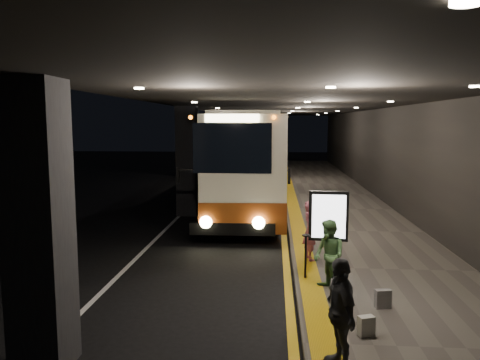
{
  "coord_description": "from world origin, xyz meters",
  "views": [
    {
      "loc": [
        2.0,
        -14.61,
        3.76
      ],
      "look_at": [
        0.78,
        1.99,
        1.7
      ],
      "focal_mm": 35.0,
      "sensor_mm": 36.0,
      "label": 1
    }
  ],
  "objects_px": {
    "coach_second": "(260,155)",
    "stanchion_post": "(306,257)",
    "passenger_boarding": "(310,231)",
    "info_sign": "(329,218)",
    "passenger_waiting_green": "(329,256)",
    "bag_polka": "(383,299)",
    "coach_main": "(245,165)",
    "bag_plain": "(366,326)",
    "passenger_waiting_grey": "(340,313)"
  },
  "relations": [
    {
      "from": "bag_plain",
      "to": "bag_polka",
      "type": "bearing_deg",
      "value": 65.54
    },
    {
      "from": "passenger_boarding",
      "to": "info_sign",
      "type": "height_order",
      "value": "info_sign"
    },
    {
      "from": "info_sign",
      "to": "stanchion_post",
      "type": "bearing_deg",
      "value": -131.91
    },
    {
      "from": "passenger_waiting_green",
      "to": "bag_plain",
      "type": "bearing_deg",
      "value": -12.2
    },
    {
      "from": "coach_main",
      "to": "stanchion_post",
      "type": "height_order",
      "value": "coach_main"
    },
    {
      "from": "passenger_waiting_green",
      "to": "bag_polka",
      "type": "height_order",
      "value": "passenger_waiting_green"
    },
    {
      "from": "bag_plain",
      "to": "stanchion_post",
      "type": "distance_m",
      "value": 3.03
    },
    {
      "from": "coach_second",
      "to": "bag_polka",
      "type": "bearing_deg",
      "value": -80.05
    },
    {
      "from": "bag_plain",
      "to": "info_sign",
      "type": "distance_m",
      "value": 3.61
    },
    {
      "from": "coach_main",
      "to": "coach_second",
      "type": "bearing_deg",
      "value": 85.69
    },
    {
      "from": "bag_plain",
      "to": "info_sign",
      "type": "xyz_separation_m",
      "value": [
        -0.28,
        3.41,
        1.17
      ]
    },
    {
      "from": "bag_plain",
      "to": "stanchion_post",
      "type": "xyz_separation_m",
      "value": [
        -0.84,
        2.89,
        0.34
      ]
    },
    {
      "from": "passenger_boarding",
      "to": "passenger_waiting_green",
      "type": "bearing_deg",
      "value": 170.69
    },
    {
      "from": "coach_second",
      "to": "passenger_boarding",
      "type": "height_order",
      "value": "coach_second"
    },
    {
      "from": "passenger_boarding",
      "to": "info_sign",
      "type": "bearing_deg",
      "value": -174.87
    },
    {
      "from": "coach_second",
      "to": "bag_polka",
      "type": "distance_m",
      "value": 21.87
    },
    {
      "from": "passenger_boarding",
      "to": "passenger_waiting_grey",
      "type": "relative_size",
      "value": 0.95
    },
    {
      "from": "passenger_waiting_green",
      "to": "stanchion_post",
      "type": "height_order",
      "value": "passenger_waiting_green"
    },
    {
      "from": "passenger_waiting_green",
      "to": "info_sign",
      "type": "distance_m",
      "value": 1.44
    },
    {
      "from": "coach_second",
      "to": "passenger_boarding",
      "type": "relative_size",
      "value": 6.97
    },
    {
      "from": "coach_second",
      "to": "passenger_waiting_grey",
      "type": "bearing_deg",
      "value": -83.57
    },
    {
      "from": "coach_main",
      "to": "passenger_waiting_grey",
      "type": "bearing_deg",
      "value": -83.29
    },
    {
      "from": "coach_main",
      "to": "passenger_waiting_grey",
      "type": "xyz_separation_m",
      "value": [
        2.22,
        -13.31,
        -0.94
      ]
    },
    {
      "from": "bag_polka",
      "to": "stanchion_post",
      "type": "height_order",
      "value": "stanchion_post"
    },
    {
      "from": "bag_plain",
      "to": "stanchion_post",
      "type": "height_order",
      "value": "stanchion_post"
    },
    {
      "from": "info_sign",
      "to": "coach_main",
      "type": "bearing_deg",
      "value": 111.64
    },
    {
      "from": "bag_polka",
      "to": "passenger_boarding",
      "type": "bearing_deg",
      "value": 110.46
    },
    {
      "from": "coach_second",
      "to": "stanchion_post",
      "type": "height_order",
      "value": "coach_second"
    },
    {
      "from": "stanchion_post",
      "to": "coach_main",
      "type": "bearing_deg",
      "value": 101.97
    },
    {
      "from": "coach_second",
      "to": "passenger_boarding",
      "type": "xyz_separation_m",
      "value": [
        1.91,
        -18.44,
        -0.71
      ]
    },
    {
      "from": "passenger_waiting_green",
      "to": "stanchion_post",
      "type": "distance_m",
      "value": 0.95
    },
    {
      "from": "bag_plain",
      "to": "stanchion_post",
      "type": "relative_size",
      "value": 0.33
    },
    {
      "from": "coach_second",
      "to": "passenger_waiting_green",
      "type": "relative_size",
      "value": 7.09
    },
    {
      "from": "passenger_waiting_grey",
      "to": "bag_plain",
      "type": "height_order",
      "value": "passenger_waiting_grey"
    },
    {
      "from": "bag_polka",
      "to": "stanchion_post",
      "type": "xyz_separation_m",
      "value": [
        -1.39,
        1.68,
        0.32
      ]
    },
    {
      "from": "passenger_waiting_grey",
      "to": "coach_main",
      "type": "bearing_deg",
      "value": 177.51
    },
    {
      "from": "coach_second",
      "to": "passenger_waiting_green",
      "type": "height_order",
      "value": "coach_second"
    },
    {
      "from": "passenger_waiting_grey",
      "to": "bag_plain",
      "type": "xyz_separation_m",
      "value": [
        0.61,
        1.06,
        -0.66
      ]
    },
    {
      "from": "coach_main",
      "to": "bag_plain",
      "type": "relative_size",
      "value": 38.55
    },
    {
      "from": "passenger_boarding",
      "to": "coach_second",
      "type": "bearing_deg",
      "value": -8.94
    },
    {
      "from": "bag_polka",
      "to": "info_sign",
      "type": "relative_size",
      "value": 0.19
    },
    {
      "from": "passenger_boarding",
      "to": "passenger_waiting_grey",
      "type": "height_order",
      "value": "passenger_waiting_grey"
    },
    {
      "from": "passenger_boarding",
      "to": "coach_main",
      "type": "bearing_deg",
      "value": 0.75
    },
    {
      "from": "passenger_waiting_green",
      "to": "bag_polka",
      "type": "distance_m",
      "value": 1.42
    },
    {
      "from": "passenger_boarding",
      "to": "stanchion_post",
      "type": "relative_size",
      "value": 1.55
    },
    {
      "from": "bag_polka",
      "to": "coach_second",
      "type": "bearing_deg",
      "value": 98.14
    },
    {
      "from": "coach_second",
      "to": "coach_main",
      "type": "bearing_deg",
      "value": -89.74
    },
    {
      "from": "passenger_waiting_grey",
      "to": "stanchion_post",
      "type": "xyz_separation_m",
      "value": [
        -0.24,
        3.95,
        -0.32
      ]
    },
    {
      "from": "passenger_waiting_grey",
      "to": "bag_polka",
      "type": "xyz_separation_m",
      "value": [
        1.16,
        2.28,
        -0.64
      ]
    },
    {
      "from": "coach_second",
      "to": "info_sign",
      "type": "relative_size",
      "value": 5.53
    }
  ]
}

